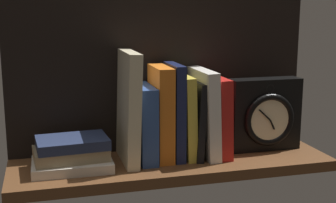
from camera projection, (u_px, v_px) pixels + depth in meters
ground_plane at (172, 165)px, 112.05cm from camera, size 75.71×22.26×2.50cm
back_panel at (161, 70)px, 117.73cm from camera, size 75.71×1.20×40.47cm
book_cream_twain at (129, 107)px, 108.53cm from camera, size 3.86×15.92×25.92cm
book_blue_modern at (144, 123)px, 110.27cm from camera, size 3.89×13.61×17.84cm
book_orange_pandolfini at (161, 113)px, 110.87cm from camera, size 3.70×12.30×22.19cm
book_navy_bierce at (174, 111)px, 111.68cm from camera, size 2.43×12.13×22.66cm
book_yellow_seinlanguage at (185, 116)px, 112.63cm from camera, size 2.90×12.30×19.90cm
book_black_skeptic at (194, 119)px, 113.36cm from camera, size 2.62×13.45×18.47cm
book_white_catcher at (204, 113)px, 113.76cm from camera, size 3.80×15.55×21.17cm
book_red_requiem at (216, 116)px, 114.77cm from camera, size 3.57×14.54×19.30cm
framed_clock at (265, 115)px, 118.15cm from camera, size 18.20×6.28×18.20cm
book_stack_side at (72, 154)px, 104.66cm from camera, size 17.66×12.11×7.13cm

